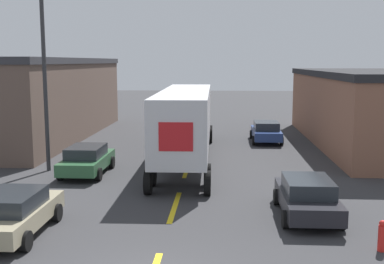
# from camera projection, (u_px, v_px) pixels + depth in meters

# --- Properties ---
(road_centerline) EXTENTS (0.20, 16.87, 0.01)m
(road_centerline) POSITION_uv_depth(u_px,v_px,m) (175.00, 207.00, 18.25)
(road_centerline) COLOR yellow
(road_centerline) RESTS_ON ground_plane
(semi_truck) EXTENTS (2.96, 16.15, 3.98)m
(semi_truck) POSITION_uv_depth(u_px,v_px,m) (187.00, 118.00, 26.46)
(semi_truck) COLOR black
(semi_truck) RESTS_ON ground_plane
(parked_car_right_near) EXTENTS (2.03, 4.30, 1.40)m
(parked_car_right_near) POSITION_uv_depth(u_px,v_px,m) (307.00, 196.00, 17.00)
(parked_car_right_near) COLOR black
(parked_car_right_near) RESTS_ON ground_plane
(parked_car_left_far) EXTENTS (2.03, 4.30, 1.40)m
(parked_car_left_far) POSITION_uv_depth(u_px,v_px,m) (87.00, 159.00, 23.42)
(parked_car_left_far) COLOR #2D5B38
(parked_car_left_far) RESTS_ON ground_plane
(parked_car_left_near) EXTENTS (2.03, 4.30, 1.40)m
(parked_car_left_near) POSITION_uv_depth(u_px,v_px,m) (14.00, 212.00, 15.19)
(parked_car_left_near) COLOR tan
(parked_car_left_near) RESTS_ON ground_plane
(parked_car_right_far) EXTENTS (2.03, 4.30, 1.40)m
(parked_car_right_far) POSITION_uv_depth(u_px,v_px,m) (266.00, 131.00, 32.84)
(parked_car_right_far) COLOR navy
(parked_car_right_far) RESTS_ON ground_plane
(street_lamp) EXTENTS (2.33, 0.32, 8.74)m
(street_lamp) POSITION_uv_depth(u_px,v_px,m) (49.00, 71.00, 23.56)
(street_lamp) COLOR #2D2D30
(street_lamp) RESTS_ON ground_plane
(fire_hydrant) EXTENTS (0.22, 0.22, 0.93)m
(fire_hydrant) POSITION_uv_depth(u_px,v_px,m) (382.00, 236.00, 13.91)
(fire_hydrant) COLOR red
(fire_hydrant) RESTS_ON ground_plane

